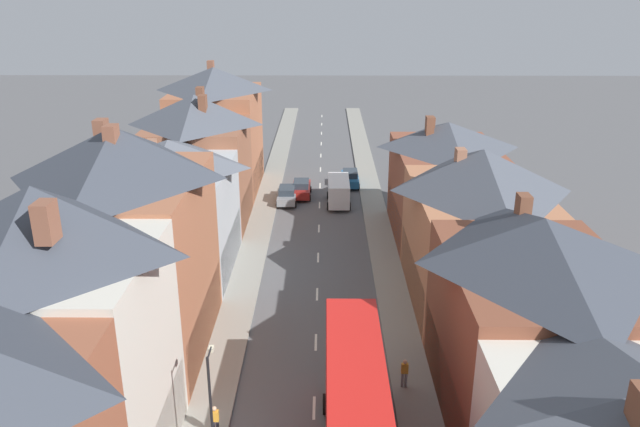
% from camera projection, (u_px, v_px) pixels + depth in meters
% --- Properties ---
extents(pavement_left, '(2.20, 104.00, 0.14)m').
position_uv_depth(pavement_left, '(262.00, 219.00, 55.22)').
color(pavement_left, gray).
rests_on(pavement_left, ground).
extents(pavement_right, '(2.20, 104.00, 0.14)m').
position_uv_depth(pavement_right, '(377.00, 220.00, 55.14)').
color(pavement_right, gray).
rests_on(pavement_right, ground).
extents(centre_line_dashes, '(0.14, 97.80, 0.01)m').
position_uv_depth(centre_line_dashes, '(319.00, 228.00, 53.33)').
color(centre_line_dashes, silver).
rests_on(centre_line_dashes, ground).
extents(terrace_row_left, '(8.00, 66.12, 13.20)m').
position_uv_depth(terrace_row_left, '(138.00, 242.00, 35.55)').
color(terrace_row_left, '#BCB7A8').
rests_on(terrace_row_left, ground).
extents(terrace_row_right, '(8.00, 53.37, 13.90)m').
position_uv_depth(terrace_row_right, '(532.00, 313.00, 28.99)').
color(terrace_row_right, '#935138').
rests_on(terrace_row_right, ground).
extents(double_decker_bus_lead, '(2.74, 10.80, 5.30)m').
position_uv_depth(double_decker_bus_lead, '(355.00, 409.00, 26.38)').
color(double_decker_bus_lead, red).
rests_on(double_decker_bus_lead, ground).
extents(car_near_silver, '(1.90, 4.29, 1.68)m').
position_uv_depth(car_near_silver, '(350.00, 178.00, 64.29)').
color(car_near_silver, '#236093').
rests_on(car_near_silver, ground).
extents(car_parked_left_a, '(1.90, 4.27, 1.69)m').
position_uv_depth(car_parked_left_a, '(301.00, 188.00, 60.98)').
color(car_parked_left_a, maroon).
rests_on(car_parked_left_a, ground).
extents(car_parked_right_a, '(1.90, 4.39, 1.62)m').
position_uv_depth(car_parked_right_a, '(287.00, 195.00, 59.34)').
color(car_parked_right_a, gray).
rests_on(car_parked_right_a, ground).
extents(delivery_van, '(2.20, 5.20, 2.41)m').
position_uv_depth(delivery_van, '(339.00, 191.00, 58.75)').
color(delivery_van, white).
rests_on(delivery_van, ground).
extents(pedestrian_near_right, '(0.36, 0.22, 1.61)m').
position_uv_depth(pedestrian_near_right, '(215.00, 420.00, 28.43)').
color(pedestrian_near_right, '#23232D').
rests_on(pedestrian_near_right, pavement_left).
extents(pedestrian_mid_left, '(0.36, 0.22, 1.61)m').
position_uv_depth(pedestrian_mid_left, '(405.00, 372.00, 31.91)').
color(pedestrian_mid_left, gray).
rests_on(pedestrian_mid_left, pavement_right).
extents(street_lamp, '(0.20, 1.12, 5.50)m').
position_uv_depth(street_lamp, '(211.00, 401.00, 26.16)').
color(street_lamp, black).
rests_on(street_lamp, ground).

